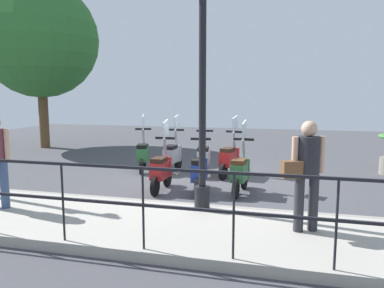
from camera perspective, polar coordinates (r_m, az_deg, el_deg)
name	(u,v)px	position (r m, az deg, el deg)	size (l,w,h in m)	color
ground_plane	(210,184)	(8.88, 2.82, -6.04)	(28.00, 28.00, 0.00)	#424247
promenade_walkway	(169,226)	(5.93, -3.49, -12.42)	(2.20, 20.00, 0.15)	#A39E93
fence_railing	(143,192)	(4.75, -7.50, -7.34)	(0.04, 16.03, 1.07)	black
lamp_post_near	(202,98)	(6.20, 1.60, 7.04)	(0.26, 0.90, 4.27)	black
pedestrian_with_bag	(306,168)	(5.52, 17.04, -3.46)	(0.48, 0.60, 1.59)	#28282D
tree_large	(40,40)	(15.73, -22.21, 14.51)	(4.38, 4.38, 6.31)	brown
scooter_near_0	(240,171)	(7.98, 7.38, -4.12)	(1.23, 0.44, 1.54)	black
scooter_near_1	(199,171)	(7.97, 1.11, -4.09)	(1.23, 0.44, 1.54)	black
scooter_near_2	(161,169)	(8.15, -4.70, -3.84)	(1.23, 0.44, 1.54)	black
scooter_far_0	(230,158)	(9.54, 5.78, -2.14)	(1.21, 0.51, 1.54)	black
scooter_far_1	(204,157)	(9.70, 1.80, -1.94)	(1.23, 0.44, 1.54)	black
scooter_far_2	(173,155)	(9.98, -2.99, -1.67)	(1.23, 0.44, 1.54)	black
scooter_far_3	(143,154)	(10.25, -7.52, -1.47)	(1.20, 0.54, 1.54)	black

